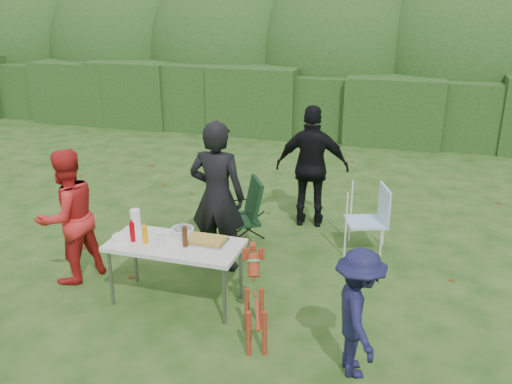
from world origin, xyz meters
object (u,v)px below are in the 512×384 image
(mustard_bottle, at_px, (145,235))
(beer_bottle, at_px, (185,236))
(camping_chair, at_px, (237,216))
(lawn_chair, at_px, (366,219))
(child, at_px, (358,313))
(person_red_jacket, at_px, (68,217))
(dog, at_px, (255,306))
(ketchup_bottle, at_px, (132,232))
(paper_towel_roll, at_px, (136,220))
(folding_table, at_px, (175,248))
(person_black_puffy, at_px, (312,167))
(person_cook, at_px, (217,197))

(mustard_bottle, bearing_deg, beer_bottle, 6.46)
(camping_chair, distance_m, lawn_chair, 1.75)
(lawn_chair, bearing_deg, child, 74.65)
(person_red_jacket, bearing_deg, camping_chair, 151.17)
(child, height_order, dog, child)
(child, distance_m, camping_chair, 2.85)
(dog, height_order, ketchup_bottle, ketchup_bottle)
(camping_chair, height_order, mustard_bottle, camping_chair)
(ketchup_bottle, xyz_separation_m, paper_towel_roll, (-0.11, 0.28, 0.02))
(folding_table, distance_m, person_red_jacket, 1.47)
(person_red_jacket, bearing_deg, beer_bottle, 106.47)
(lawn_chair, bearing_deg, ketchup_bottle, 20.82)
(folding_table, bearing_deg, mustard_bottle, -163.43)
(camping_chair, bearing_deg, beer_bottle, 56.85)
(person_black_puffy, xyz_separation_m, child, (1.09, -3.31, -0.30))
(folding_table, bearing_deg, camping_chair, 81.01)
(lawn_chair, height_order, beer_bottle, beer_bottle)
(person_black_puffy, height_order, mustard_bottle, person_black_puffy)
(dog, distance_m, lawn_chair, 2.57)
(person_red_jacket, height_order, beer_bottle, person_red_jacket)
(person_cook, bearing_deg, camping_chair, -98.97)
(camping_chair, xyz_separation_m, lawn_chair, (1.69, 0.47, -0.04))
(mustard_bottle, relative_size, ketchup_bottle, 0.91)
(child, bearing_deg, mustard_bottle, 57.21)
(person_red_jacket, xyz_separation_m, child, (3.57, -0.79, -0.20))
(child, bearing_deg, person_red_jacket, 57.91)
(camping_chair, relative_size, lawn_chair, 1.08)
(person_black_puffy, relative_size, mustard_bottle, 9.26)
(folding_table, relative_size, person_cook, 0.77)
(lawn_chair, bearing_deg, mustard_bottle, 22.85)
(person_black_puffy, distance_m, lawn_chair, 1.22)
(person_cook, height_order, person_black_puffy, person_cook)
(camping_chair, xyz_separation_m, paper_towel_roll, (-0.82, -1.29, 0.36))
(person_black_puffy, height_order, camping_chair, person_black_puffy)
(ketchup_bottle, relative_size, beer_bottle, 0.92)
(camping_chair, relative_size, ketchup_bottle, 4.63)
(dog, relative_size, beer_bottle, 3.66)
(ketchup_bottle, bearing_deg, beer_bottle, 4.29)
(camping_chair, bearing_deg, ketchup_bottle, 35.97)
(child, relative_size, camping_chair, 1.24)
(ketchup_bottle, bearing_deg, child, -12.52)
(person_black_puffy, bearing_deg, person_cook, 56.80)
(person_black_puffy, bearing_deg, ketchup_bottle, 54.95)
(person_red_jacket, xyz_separation_m, beer_bottle, (1.60, -0.17, 0.03))
(folding_table, bearing_deg, beer_bottle, -15.88)
(person_red_jacket, distance_m, person_black_puffy, 3.54)
(ketchup_bottle, height_order, beer_bottle, beer_bottle)
(person_black_puffy, xyz_separation_m, lawn_chair, (0.90, -0.70, -0.45))
(person_red_jacket, bearing_deg, folding_table, 107.48)
(dog, distance_m, camping_chair, 2.14)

